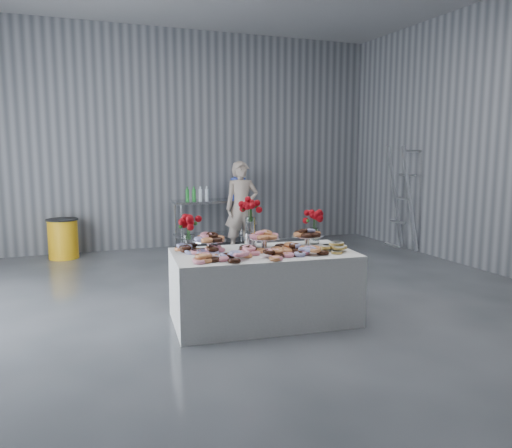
# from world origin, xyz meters

# --- Properties ---
(ground) EXTENTS (9.00, 9.00, 0.00)m
(ground) POSITION_xyz_m (0.00, 0.00, 0.00)
(ground) COLOR #393C41
(ground) RESTS_ON ground
(room_walls) EXTENTS (8.04, 9.04, 4.02)m
(room_walls) POSITION_xyz_m (-0.27, 0.07, 2.64)
(room_walls) COLOR gray
(room_walls) RESTS_ON ground
(display_table) EXTENTS (1.99, 1.17, 0.75)m
(display_table) POSITION_xyz_m (0.02, -0.00, 0.38)
(display_table) COLOR white
(display_table) RESTS_ON ground
(prep_table) EXTENTS (1.50, 0.60, 0.90)m
(prep_table) POSITION_xyz_m (0.64, 4.10, 0.62)
(prep_table) COLOR silver
(prep_table) RESTS_ON ground
(donut_mounds) EXTENTS (1.87, 0.97, 0.09)m
(donut_mounds) POSITION_xyz_m (0.02, -0.05, 0.80)
(donut_mounds) COLOR #CF804C
(donut_mounds) RESTS_ON display_table
(cake_stand_left) EXTENTS (0.36, 0.36, 0.17)m
(cake_stand_left) POSITION_xyz_m (-0.51, 0.20, 0.89)
(cake_stand_left) COLOR silver
(cake_stand_left) RESTS_ON display_table
(cake_stand_mid) EXTENTS (0.36, 0.36, 0.17)m
(cake_stand_mid) POSITION_xyz_m (0.09, 0.14, 0.89)
(cake_stand_mid) COLOR silver
(cake_stand_mid) RESTS_ON display_table
(cake_stand_right) EXTENTS (0.36, 0.36, 0.17)m
(cake_stand_right) POSITION_xyz_m (0.58, 0.09, 0.89)
(cake_stand_right) COLOR silver
(cake_stand_right) RESTS_ON display_table
(danish_pile) EXTENTS (0.48, 0.48, 0.11)m
(danish_pile) POSITION_xyz_m (0.75, -0.22, 0.81)
(danish_pile) COLOR white
(danish_pile) RESTS_ON display_table
(bouquet_left) EXTENTS (0.26, 0.26, 0.42)m
(bouquet_left) POSITION_xyz_m (-0.70, 0.32, 1.05)
(bouquet_left) COLOR white
(bouquet_left) RESTS_ON display_table
(bouquet_right) EXTENTS (0.26, 0.26, 0.42)m
(bouquet_right) POSITION_xyz_m (0.75, 0.23, 1.05)
(bouquet_right) COLOR white
(bouquet_right) RESTS_ON display_table
(bouquet_center) EXTENTS (0.26, 0.26, 0.57)m
(bouquet_center) POSITION_xyz_m (0.01, 0.35, 1.13)
(bouquet_center) COLOR silver
(bouquet_center) RESTS_ON display_table
(water_jug) EXTENTS (0.28, 0.28, 0.55)m
(water_jug) POSITION_xyz_m (1.14, 4.10, 1.15)
(water_jug) COLOR #435DE4
(water_jug) RESTS_ON prep_table
(drink_bottles) EXTENTS (0.54, 0.08, 0.27)m
(drink_bottles) POSITION_xyz_m (0.32, 4.00, 1.04)
(drink_bottles) COLOR #268C33
(drink_bottles) RESTS_ON prep_table
(person) EXTENTS (0.62, 0.44, 1.63)m
(person) POSITION_xyz_m (0.96, 3.37, 0.81)
(person) COLOR #CC8C93
(person) RESTS_ON ground
(trash_barrel) EXTENTS (0.52, 0.52, 0.67)m
(trash_barrel) POSITION_xyz_m (-1.98, 4.10, 0.34)
(trash_barrel) COLOR #FCB115
(trash_barrel) RESTS_ON ground
(stepladder) EXTENTS (0.64, 0.48, 1.92)m
(stepladder) POSITION_xyz_m (3.75, 2.60, 0.95)
(stepladder) COLOR silver
(stepladder) RESTS_ON ground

